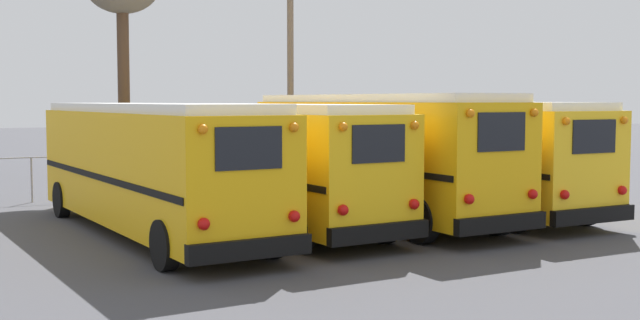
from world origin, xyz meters
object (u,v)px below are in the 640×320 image
object	(u,v)px
school_bus_2	(376,152)
utility_pole	(290,65)
school_bus_0	(150,164)
school_bus_3	(466,153)
school_bus_1	(259,159)

from	to	relation	value
school_bus_2	utility_pole	xyz separation A→B (m)	(2.44, 10.29, 2.72)
school_bus_0	utility_pole	size ratio (longest dim) A/B	1.26
school_bus_0	school_bus_2	distance (m)	5.96
school_bus_0	school_bus_3	xyz separation A→B (m)	(8.91, -0.42, 0.01)
school_bus_1	school_bus_3	distance (m)	6.00
school_bus_0	school_bus_3	distance (m)	8.92
school_bus_3	utility_pole	xyz separation A→B (m)	(-0.53, 10.25, 2.84)
school_bus_3	utility_pole	bearing A→B (deg)	92.97
school_bus_2	school_bus_3	bearing A→B (deg)	0.73
school_bus_2	school_bus_3	distance (m)	2.97
school_bus_2	school_bus_1	bearing A→B (deg)	163.40
utility_pole	school_bus_3	bearing A→B (deg)	-87.03
school_bus_1	school_bus_3	xyz separation A→B (m)	(5.94, -0.85, 0.02)
school_bus_2	school_bus_3	size ratio (longest dim) A/B	1.03
school_bus_1	school_bus_2	size ratio (longest dim) A/B	1.12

